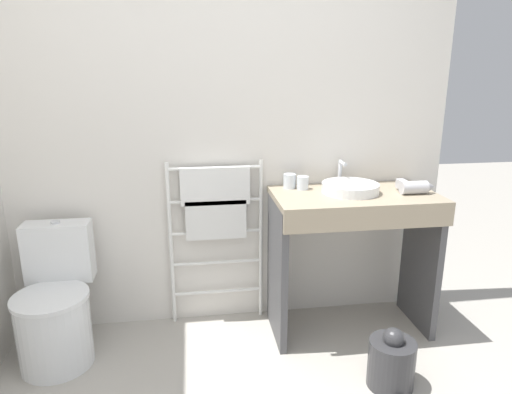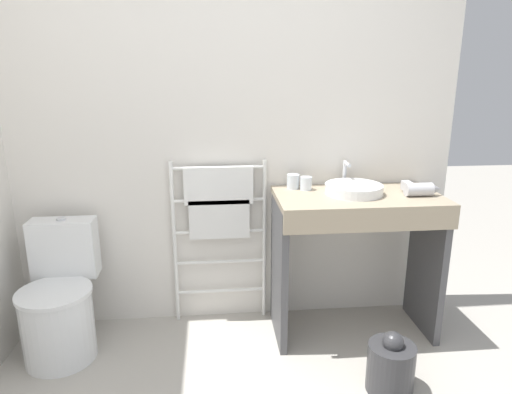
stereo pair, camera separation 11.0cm
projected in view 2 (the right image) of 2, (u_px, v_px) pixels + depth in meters
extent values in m
cube|color=silver|center=(226.00, 115.00, 2.75)|extent=(2.80, 0.12, 2.61)
cylinder|color=white|center=(58.00, 327.00, 2.53)|extent=(0.38, 0.38, 0.39)
cylinder|color=white|center=(54.00, 293.00, 2.47)|extent=(0.40, 0.40, 0.02)
cube|color=white|center=(64.00, 248.00, 2.66)|extent=(0.37, 0.15, 0.34)
cylinder|color=silver|center=(61.00, 219.00, 2.62)|extent=(0.05, 0.05, 0.01)
cylinder|color=white|center=(175.00, 244.00, 2.84)|extent=(0.02, 0.02, 1.05)
cylinder|color=white|center=(264.00, 241.00, 2.89)|extent=(0.02, 0.02, 1.05)
cylinder|color=white|center=(221.00, 291.00, 2.96)|extent=(0.56, 0.02, 0.02)
cylinder|color=white|center=(220.00, 262.00, 2.90)|extent=(0.56, 0.02, 0.02)
cylinder|color=white|center=(220.00, 231.00, 2.85)|extent=(0.56, 0.02, 0.02)
cylinder|color=white|center=(219.00, 200.00, 2.79)|extent=(0.56, 0.02, 0.02)
cylinder|color=white|center=(218.00, 168.00, 2.74)|extent=(0.56, 0.02, 0.02)
cube|color=white|center=(219.00, 186.00, 2.74)|extent=(0.42, 0.04, 0.23)
cube|color=silver|center=(219.00, 219.00, 2.79)|extent=(0.37, 0.04, 0.24)
cube|color=gray|center=(358.00, 198.00, 2.62)|extent=(0.95, 0.52, 0.03)
cube|color=gray|center=(372.00, 223.00, 2.40)|extent=(0.95, 0.02, 0.10)
cube|color=#4C4C4F|center=(279.00, 271.00, 2.70)|extent=(0.04, 0.44, 0.84)
cube|color=#4C4C4F|center=(426.00, 265.00, 2.78)|extent=(0.04, 0.44, 0.84)
cylinder|color=white|center=(354.00, 189.00, 2.63)|extent=(0.33, 0.33, 0.06)
cylinder|color=silver|center=(354.00, 185.00, 2.62)|extent=(0.27, 0.27, 0.01)
cylinder|color=silver|center=(345.00, 173.00, 2.80)|extent=(0.02, 0.02, 0.16)
cylinder|color=silver|center=(347.00, 164.00, 2.74)|extent=(0.02, 0.09, 0.02)
cylinder|color=silver|center=(293.00, 181.00, 2.74)|extent=(0.07, 0.07, 0.09)
cylinder|color=silver|center=(306.00, 183.00, 2.71)|extent=(0.07, 0.07, 0.08)
cylinder|color=#B7B7BC|center=(419.00, 189.00, 2.58)|extent=(0.15, 0.08, 0.08)
cone|color=#9C9CA0|center=(436.00, 189.00, 2.59)|extent=(0.05, 0.06, 0.06)
cube|color=#B7B7BC|center=(407.00, 186.00, 2.65)|extent=(0.05, 0.08, 0.05)
cylinder|color=#333335|center=(391.00, 368.00, 2.29)|extent=(0.24, 0.24, 0.25)
sphere|color=#333335|center=(393.00, 342.00, 2.25)|extent=(0.11, 0.11, 0.11)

